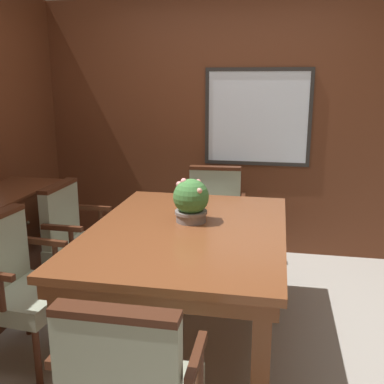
# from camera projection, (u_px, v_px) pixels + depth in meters

# --- Properties ---
(ground_plane) EXTENTS (14.00, 14.00, 0.00)m
(ground_plane) POSITION_uv_depth(u_px,v_px,m) (191.00, 342.00, 3.00)
(ground_plane) COLOR #A39E93
(wall_back) EXTENTS (7.20, 0.08, 2.45)m
(wall_back) POSITION_uv_depth(u_px,v_px,m) (226.00, 129.00, 4.39)
(wall_back) COLOR #5B2D19
(wall_back) RESTS_ON ground_plane
(dining_table) EXTENTS (1.24, 1.73, 0.78)m
(dining_table) POSITION_uv_depth(u_px,v_px,m) (188.00, 242.00, 2.90)
(dining_table) COLOR brown
(dining_table) RESTS_ON ground_plane
(chair_head_far) EXTENTS (0.58, 0.48, 0.93)m
(chair_head_far) POSITION_uv_depth(u_px,v_px,m) (214.00, 213.00, 4.09)
(chair_head_far) COLOR #472314
(chair_head_far) RESTS_ON ground_plane
(chair_left_near) EXTENTS (0.50, 0.59, 0.93)m
(chair_left_near) POSITION_uv_depth(u_px,v_px,m) (17.00, 280.00, 2.73)
(chair_left_near) COLOR #472314
(chair_left_near) RESTS_ON ground_plane
(chair_left_far) EXTENTS (0.46, 0.57, 0.93)m
(chair_left_far) POSITION_uv_depth(u_px,v_px,m) (75.00, 236.00, 3.50)
(chair_left_far) COLOR #472314
(chair_left_far) RESTS_ON ground_plane
(potted_plant) EXTENTS (0.24, 0.24, 0.29)m
(potted_plant) POSITION_uv_depth(u_px,v_px,m) (191.00, 200.00, 2.97)
(potted_plant) COLOR gray
(potted_plant) RESTS_ON dining_table
(sideboard_cabinet) EXTENTS (0.51, 1.20, 0.87)m
(sideboard_cabinet) POSITION_uv_depth(u_px,v_px,m) (1.00, 249.00, 3.45)
(sideboard_cabinet) COLOR #512816
(sideboard_cabinet) RESTS_ON ground_plane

